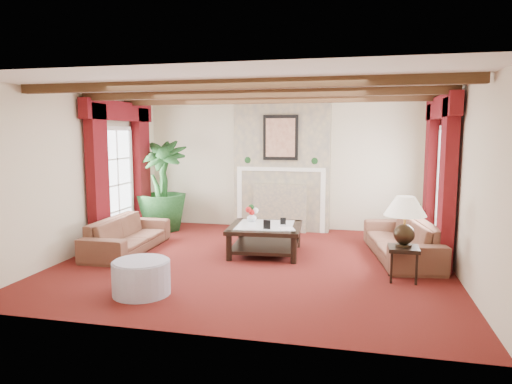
% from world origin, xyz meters
% --- Properties ---
extents(floor, '(6.00, 6.00, 0.00)m').
position_xyz_m(floor, '(0.00, 0.00, 0.00)').
color(floor, '#4A110D').
rests_on(floor, ground).
extents(ceiling, '(6.00, 6.00, 0.00)m').
position_xyz_m(ceiling, '(0.00, 0.00, 2.70)').
color(ceiling, white).
rests_on(ceiling, floor).
extents(back_wall, '(6.00, 0.02, 2.70)m').
position_xyz_m(back_wall, '(0.00, 2.75, 1.35)').
color(back_wall, beige).
rests_on(back_wall, ground).
extents(left_wall, '(0.02, 5.50, 2.70)m').
position_xyz_m(left_wall, '(-3.00, 0.00, 1.35)').
color(left_wall, beige).
rests_on(left_wall, ground).
extents(right_wall, '(0.02, 5.50, 2.70)m').
position_xyz_m(right_wall, '(3.00, 0.00, 1.35)').
color(right_wall, beige).
rests_on(right_wall, ground).
extents(ceiling_beams, '(6.00, 3.00, 0.12)m').
position_xyz_m(ceiling_beams, '(0.00, 0.00, 2.64)').
color(ceiling_beams, '#351D10').
rests_on(ceiling_beams, ceiling).
extents(fireplace, '(2.00, 0.52, 2.70)m').
position_xyz_m(fireplace, '(0.00, 2.55, 2.70)').
color(fireplace, tan).
rests_on(fireplace, ground).
extents(french_door_left, '(0.10, 1.10, 2.16)m').
position_xyz_m(french_door_left, '(-2.97, 1.00, 2.13)').
color(french_door_left, white).
rests_on(french_door_left, ground).
extents(french_door_right, '(0.10, 1.10, 2.16)m').
position_xyz_m(french_door_right, '(2.97, 1.00, 2.13)').
color(french_door_right, white).
rests_on(french_door_right, ground).
extents(curtains_left, '(0.20, 2.40, 2.55)m').
position_xyz_m(curtains_left, '(-2.86, 1.00, 2.55)').
color(curtains_left, '#550B13').
rests_on(curtains_left, ground).
extents(curtains_right, '(0.20, 2.40, 2.55)m').
position_xyz_m(curtains_right, '(2.86, 1.00, 2.55)').
color(curtains_right, '#550B13').
rests_on(curtains_right, ground).
extents(sofa_left, '(2.02, 0.70, 0.78)m').
position_xyz_m(sofa_left, '(-2.31, 0.15, 0.39)').
color(sofa_left, '#380F17').
rests_on(sofa_left, ground).
extents(sofa_right, '(2.37, 1.32, 0.85)m').
position_xyz_m(sofa_right, '(2.29, 0.74, 0.42)').
color(sofa_right, '#380F17').
rests_on(sofa_right, ground).
extents(potted_palm, '(1.19, 1.96, 1.05)m').
position_xyz_m(potted_palm, '(-2.45, 1.90, 0.53)').
color(potted_palm, black).
rests_on(potted_palm, ground).
extents(small_plant, '(1.52, 1.52, 0.64)m').
position_xyz_m(small_plant, '(2.55, 1.85, 0.32)').
color(small_plant, black).
rests_on(small_plant, ground).
extents(coffee_table, '(1.28, 1.28, 0.49)m').
position_xyz_m(coffee_table, '(0.06, 0.50, 0.24)').
color(coffee_table, black).
rests_on(coffee_table, ground).
extents(side_table, '(0.47, 0.47, 0.48)m').
position_xyz_m(side_table, '(2.22, -0.47, 0.24)').
color(side_table, black).
rests_on(side_table, ground).
extents(ottoman, '(0.73, 0.73, 0.43)m').
position_xyz_m(ottoman, '(-1.08, -1.78, 0.21)').
color(ottoman, gray).
rests_on(ottoman, ground).
extents(table_lamp, '(0.57, 0.57, 0.73)m').
position_xyz_m(table_lamp, '(2.22, -0.47, 0.84)').
color(table_lamp, black).
rests_on(table_lamp, side_table).
extents(flower_vase, '(0.21, 0.21, 0.17)m').
position_xyz_m(flower_vase, '(-0.23, 0.75, 0.57)').
color(flower_vase, silver).
rests_on(flower_vase, coffee_table).
extents(book, '(0.24, 0.16, 0.31)m').
position_xyz_m(book, '(0.37, 0.18, 0.64)').
color(book, black).
rests_on(book, coffee_table).
extents(photo_frame_a, '(0.12, 0.03, 0.16)m').
position_xyz_m(photo_frame_a, '(0.15, 0.17, 0.57)').
color(photo_frame_a, black).
rests_on(photo_frame_a, coffee_table).
extents(photo_frame_b, '(0.10, 0.04, 0.13)m').
position_xyz_m(photo_frame_b, '(0.35, 0.60, 0.55)').
color(photo_frame_b, black).
rests_on(photo_frame_b, coffee_table).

